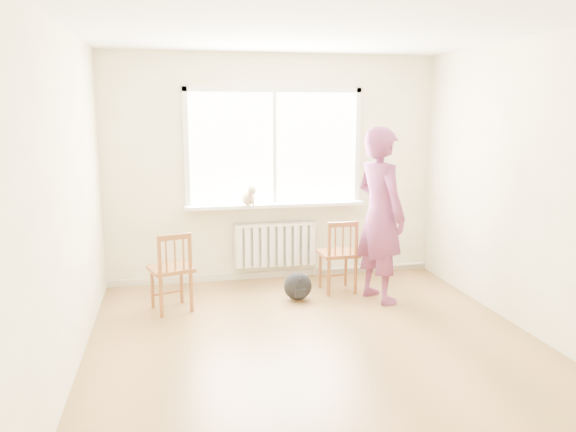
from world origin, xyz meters
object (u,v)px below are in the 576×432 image
chair_right (339,256)px  cat (248,196)px  person (380,215)px  backpack (298,286)px  chair_left (172,272)px

chair_right → cat: cat is taller
person → backpack: size_ratio=6.12×
chair_left → person: size_ratio=0.44×
cat → person: bearing=-47.4°
backpack → chair_right: bearing=17.8°
chair_right → backpack: bearing=15.3°
chair_left → cat: cat is taller
chair_right → cat: size_ratio=2.18×
chair_left → cat: (0.90, 0.79, 0.63)m
person → cat: person is taller
chair_left → chair_right: size_ratio=0.99×
chair_left → chair_right: chair_right is taller
chair_right → backpack: size_ratio=2.74×
chair_left → cat: bearing=-156.1°
chair_right → cat: bearing=-31.8°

